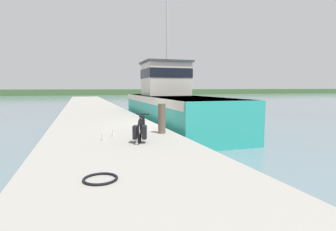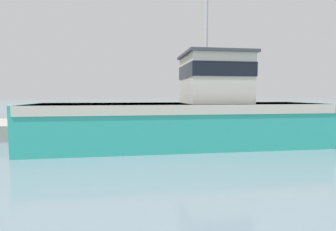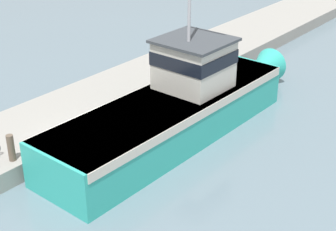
# 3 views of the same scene
# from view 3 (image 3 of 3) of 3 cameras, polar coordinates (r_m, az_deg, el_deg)

# --- Properties ---
(ground_plane) EXTENTS (320.00, 320.00, 0.00)m
(ground_plane) POSITION_cam_3_polar(r_m,az_deg,el_deg) (21.34, -9.03, -5.09)
(ground_plane) COLOR slate
(dock_pier) EXTENTS (4.52, 80.00, 0.79)m
(dock_pier) POSITION_cam_3_polar(r_m,az_deg,el_deg) (23.24, -14.19, -1.75)
(dock_pier) COLOR gray
(dock_pier) RESTS_ON ground_plane
(fishing_boat_main) EXTENTS (3.74, 15.33, 10.48)m
(fishing_boat_main) POSITION_cam_3_polar(r_m,az_deg,el_deg) (22.70, 1.41, 1.30)
(fishing_boat_main) COLOR teal
(fishing_boat_main) RESTS_ON ground_plane
(mooring_post) EXTENTS (0.27, 0.27, 1.07)m
(mooring_post) POSITION_cam_3_polar(r_m,az_deg,el_deg) (20.27, -17.00, -3.45)
(mooring_post) COLOR brown
(mooring_post) RESTS_ON dock_pier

